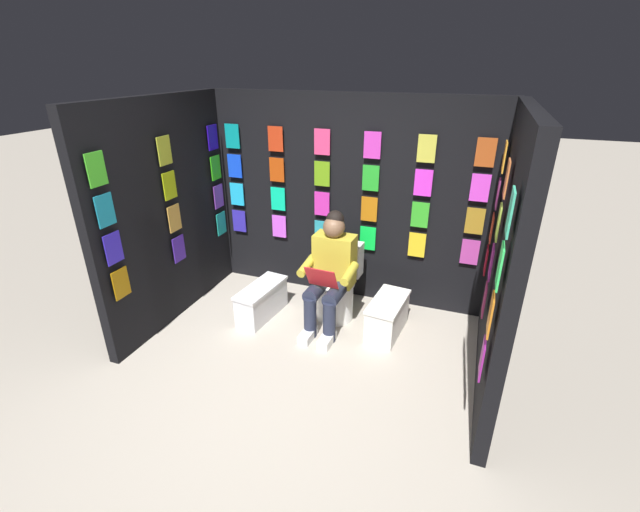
{
  "coord_description": "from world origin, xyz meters",
  "views": [
    {
      "loc": [
        -1.26,
        2.27,
        2.48
      ],
      "look_at": [
        -0.03,
        -1.07,
        0.85
      ],
      "focal_mm": 24.1,
      "sensor_mm": 36.0,
      "label": 1
    }
  ],
  "objects_px": {
    "comic_longbox_near": "(387,316)",
    "comic_longbox_far": "(262,301)",
    "toilet": "(338,287)",
    "person_reading": "(330,272)"
  },
  "relations": [
    {
      "from": "comic_longbox_near",
      "to": "comic_longbox_far",
      "type": "xyz_separation_m",
      "value": [
        1.3,
        0.15,
        -0.01
      ]
    },
    {
      "from": "comic_longbox_far",
      "to": "comic_longbox_near",
      "type": "bearing_deg",
      "value": -166.77
    },
    {
      "from": "comic_longbox_near",
      "to": "person_reading",
      "type": "bearing_deg",
      "value": 12.16
    },
    {
      "from": "toilet",
      "to": "person_reading",
      "type": "distance_m",
      "value": 0.35
    },
    {
      "from": "person_reading",
      "to": "comic_longbox_far",
      "type": "bearing_deg",
      "value": 9.45
    },
    {
      "from": "toilet",
      "to": "comic_longbox_near",
      "type": "height_order",
      "value": "toilet"
    },
    {
      "from": "toilet",
      "to": "comic_longbox_far",
      "type": "height_order",
      "value": "toilet"
    },
    {
      "from": "comic_longbox_near",
      "to": "comic_longbox_far",
      "type": "distance_m",
      "value": 1.31
    },
    {
      "from": "comic_longbox_near",
      "to": "comic_longbox_far",
      "type": "height_order",
      "value": "comic_longbox_near"
    },
    {
      "from": "comic_longbox_near",
      "to": "comic_longbox_far",
      "type": "relative_size",
      "value": 0.92
    }
  ]
}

